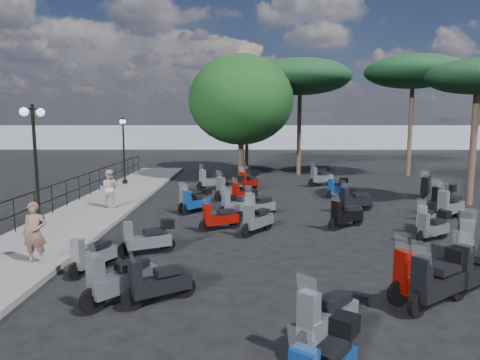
{
  "coord_description": "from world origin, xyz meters",
  "views": [
    {
      "loc": [
        -0.44,
        -14.02,
        3.71
      ],
      "look_at": [
        -0.57,
        3.98,
        1.2
      ],
      "focal_mm": 32.0,
      "sensor_mm": 36.0,
      "label": 1
    }
  ],
  "objects_px": {
    "scooter_14": "(346,216)",
    "scooter_30": "(476,268)",
    "scooter_0": "(158,283)",
    "scooter_3": "(191,201)",
    "scooter_6": "(120,280)",
    "scooter_22": "(337,188)",
    "scooter_15": "(257,220)",
    "scooter_9": "(238,204)",
    "scooter_29": "(425,187)",
    "pine_0": "(300,77)",
    "scooter_19": "(423,278)",
    "scooter_26": "(426,218)",
    "scooter_1": "(148,239)",
    "pine_2": "(247,89)",
    "woman": "(35,233)",
    "scooter_16": "(259,207)",
    "scooter_28": "(443,199)",
    "pedestrian_far": "(109,188)",
    "scooter_21": "(354,201)",
    "scooter_17": "(249,182)",
    "broadleaf_tree": "(241,100)",
    "scooter_10": "(242,193)",
    "scooter_11": "(229,188)",
    "scooter_2": "(93,256)",
    "scooter_20": "(433,227)",
    "pine_1": "(413,72)",
    "lamp_post_2": "(124,146)",
    "scooter_27": "(450,207)",
    "lamp_post_1": "(35,157)",
    "scooter_7": "(326,319)",
    "scooter_13": "(438,281)",
    "scooter_23": "(322,177)",
    "scooter_4": "(197,202)",
    "scooter_8": "(219,218)"
  },
  "relations": [
    {
      "from": "scooter_2",
      "to": "scooter_20",
      "type": "distance_m",
      "value": 9.94
    },
    {
      "from": "scooter_3",
      "to": "scooter_13",
      "type": "distance_m",
      "value": 10.93
    },
    {
      "from": "lamp_post_2",
      "to": "scooter_0",
      "type": "bearing_deg",
      "value": -81.63
    },
    {
      "from": "scooter_2",
      "to": "scooter_19",
      "type": "height_order",
      "value": "scooter_19"
    },
    {
      "from": "pedestrian_far",
      "to": "scooter_21",
      "type": "relative_size",
      "value": 0.98
    },
    {
      "from": "scooter_15",
      "to": "scooter_29",
      "type": "height_order",
      "value": "scooter_29"
    },
    {
      "from": "scooter_9",
      "to": "scooter_17",
      "type": "relative_size",
      "value": 1.0
    },
    {
      "from": "scooter_3",
      "to": "pedestrian_far",
      "type": "bearing_deg",
      "value": 32.38
    },
    {
      "from": "scooter_14",
      "to": "scooter_30",
      "type": "xyz_separation_m",
      "value": [
        1.49,
        -5.56,
        0.11
      ]
    },
    {
      "from": "scooter_22",
      "to": "broadleaf_tree",
      "type": "distance_m",
      "value": 9.05
    },
    {
      "from": "woman",
      "to": "scooter_8",
      "type": "bearing_deg",
      "value": 34.79
    },
    {
      "from": "lamp_post_1",
      "to": "scooter_20",
      "type": "distance_m",
      "value": 13.15
    },
    {
      "from": "scooter_22",
      "to": "pine_1",
      "type": "bearing_deg",
      "value": -80.41
    },
    {
      "from": "scooter_14",
      "to": "scooter_19",
      "type": "relative_size",
      "value": 0.8
    },
    {
      "from": "scooter_28",
      "to": "pine_1",
      "type": "relative_size",
      "value": 0.18
    },
    {
      "from": "scooter_13",
      "to": "scooter_6",
      "type": "bearing_deg",
      "value": 52.82
    },
    {
      "from": "scooter_1",
      "to": "scooter_4",
      "type": "bearing_deg",
      "value": -33.41
    },
    {
      "from": "scooter_0",
      "to": "scooter_3",
      "type": "xyz_separation_m",
      "value": [
        -0.41,
        8.99,
        0.0
      ]
    },
    {
      "from": "scooter_21",
      "to": "scooter_30",
      "type": "relative_size",
      "value": 0.99
    },
    {
      "from": "lamp_post_1",
      "to": "scooter_23",
      "type": "height_order",
      "value": "lamp_post_1"
    },
    {
      "from": "scooter_15",
      "to": "scooter_9",
      "type": "bearing_deg",
      "value": -40.24
    },
    {
      "from": "scooter_22",
      "to": "pine_0",
      "type": "distance_m",
      "value": 10.64
    },
    {
      "from": "scooter_10",
      "to": "scooter_11",
      "type": "distance_m",
      "value": 0.89
    },
    {
      "from": "scooter_29",
      "to": "pine_0",
      "type": "distance_m",
      "value": 11.75
    },
    {
      "from": "woman",
      "to": "pine_2",
      "type": "distance_m",
      "value": 23.87
    },
    {
      "from": "scooter_2",
      "to": "scooter_22",
      "type": "xyz_separation_m",
      "value": [
        8.26,
        10.5,
        0.02
      ]
    },
    {
      "from": "scooter_9",
      "to": "scooter_16",
      "type": "bearing_deg",
      "value": -140.18
    },
    {
      "from": "scooter_15",
      "to": "scooter_20",
      "type": "distance_m",
      "value": 5.46
    },
    {
      "from": "scooter_30",
      "to": "pine_1",
      "type": "height_order",
      "value": "pine_1"
    },
    {
      "from": "scooter_27",
      "to": "pine_2",
      "type": "xyz_separation_m",
      "value": [
        -7.45,
        17.29,
        5.56
      ]
    },
    {
      "from": "scooter_15",
      "to": "scooter_21",
      "type": "distance_m",
      "value": 5.32
    },
    {
      "from": "scooter_3",
      "to": "scooter_17",
      "type": "xyz_separation_m",
      "value": [
        2.42,
        4.93,
        0.08
      ]
    },
    {
      "from": "scooter_6",
      "to": "scooter_22",
      "type": "height_order",
      "value": "scooter_6"
    },
    {
      "from": "scooter_28",
      "to": "broadleaf_tree",
      "type": "distance_m",
      "value": 13.48
    },
    {
      "from": "scooter_20",
      "to": "scooter_21",
      "type": "height_order",
      "value": "scooter_21"
    },
    {
      "from": "scooter_9",
      "to": "scooter_26",
      "type": "xyz_separation_m",
      "value": [
        6.39,
        -2.09,
        -0.07
      ]
    },
    {
      "from": "scooter_13",
      "to": "scooter_19",
      "type": "distance_m",
      "value": 0.35
    },
    {
      "from": "scooter_21",
      "to": "pine_2",
      "type": "distance_m",
      "value": 17.37
    },
    {
      "from": "scooter_0",
      "to": "broadleaf_tree",
      "type": "height_order",
      "value": "broadleaf_tree"
    },
    {
      "from": "pine_1",
      "to": "scooter_2",
      "type": "bearing_deg",
      "value": -128.59
    },
    {
      "from": "scooter_2",
      "to": "scooter_15",
      "type": "distance_m",
      "value": 5.52
    },
    {
      "from": "scooter_19",
      "to": "scooter_26",
      "type": "distance_m",
      "value": 6.27
    },
    {
      "from": "scooter_3",
      "to": "pine_0",
      "type": "xyz_separation_m",
      "value": [
        5.94,
        11.96,
        6.14
      ]
    },
    {
      "from": "scooter_23",
      "to": "scooter_22",
      "type": "bearing_deg",
      "value": 153.59
    },
    {
      "from": "scooter_2",
      "to": "broadleaf_tree",
      "type": "distance_m",
      "value": 17.73
    },
    {
      "from": "scooter_1",
      "to": "pine_2",
      "type": "distance_m",
      "value": 22.49
    },
    {
      "from": "pedestrian_far",
      "to": "scooter_21",
      "type": "bearing_deg",
      "value": 177.11
    },
    {
      "from": "scooter_22",
      "to": "broadleaf_tree",
      "type": "height_order",
      "value": "broadleaf_tree"
    },
    {
      "from": "scooter_2",
      "to": "scooter_7",
      "type": "height_order",
      "value": "scooter_7"
    },
    {
      "from": "scooter_16",
      "to": "scooter_28",
      "type": "distance_m",
      "value": 7.61
    }
  ]
}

